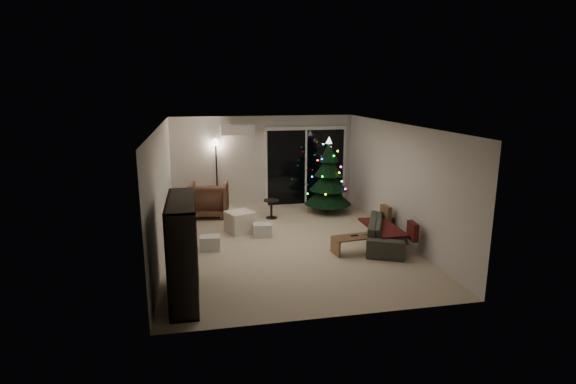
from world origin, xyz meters
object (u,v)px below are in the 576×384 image
Objects in this scene: armchair at (209,200)px; sofa at (387,233)px; coffee_table at (361,244)px; media_cabinet at (178,223)px; christmas_tree at (328,175)px; bookshelf at (170,251)px.

armchair reaches higher than sofa.
sofa is 1.65× the size of coffee_table.
armchair is 0.51× the size of sofa.
christmas_tree is (3.82, 1.49, 0.62)m from media_cabinet.
armchair is at bearing 124.21° from coffee_table.
media_cabinet is at bearing -158.70° from christmas_tree.
bookshelf reaches higher than media_cabinet.
media_cabinet is 1.07× the size of coffee_table.
bookshelf is at bearing -130.97° from christmas_tree.
christmas_tree is at bearing 32.92° from media_cabinet.
sofa is at bearing 149.28° from armchair.
armchair is 0.48× the size of christmas_tree.
bookshelf is 3.91m from coffee_table.
sofa is at bearing 17.90° from coffee_table.
media_cabinet is 0.61× the size of christmas_tree.
christmas_tree reaches higher than media_cabinet.
armchair is at bearing 72.58° from bookshelf.
christmas_tree reaches higher than armchair.
christmas_tree is (-0.48, 2.73, 0.73)m from sofa.
media_cabinet is at bearing 76.56° from armchair.
coffee_table is at bearing -11.73° from media_cabinet.
media_cabinet reaches higher than coffee_table.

